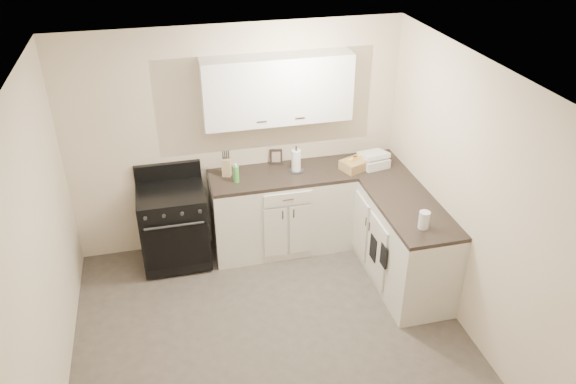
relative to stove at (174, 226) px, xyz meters
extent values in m
plane|color=#473F38|center=(0.77, -1.48, -0.46)|extent=(3.60, 3.60, 0.00)
plane|color=white|center=(0.77, -1.48, 2.04)|extent=(3.60, 3.60, 0.00)
plane|color=beige|center=(0.77, 0.32, 0.79)|extent=(3.60, 0.00, 3.60)
plane|color=beige|center=(2.57, -1.48, 0.79)|extent=(0.00, 3.60, 3.60)
plane|color=beige|center=(-1.03, -1.48, 0.79)|extent=(0.00, 3.60, 3.60)
cube|color=silver|center=(1.19, 0.02, -0.01)|extent=(1.55, 0.60, 0.90)
cube|color=silver|center=(2.27, -0.63, -0.01)|extent=(0.60, 1.90, 0.90)
cube|color=black|center=(1.19, 0.02, 0.46)|extent=(1.55, 0.60, 0.04)
cube|color=black|center=(2.27, -0.63, 0.46)|extent=(0.60, 1.90, 0.04)
cube|color=white|center=(1.19, 0.18, 1.38)|extent=(1.55, 0.30, 0.70)
cube|color=black|center=(0.00, 0.00, 0.00)|extent=(0.71, 0.60, 0.85)
cube|color=#D4B882|center=(0.62, 0.13, 0.58)|extent=(0.11, 0.11, 0.20)
cylinder|color=white|center=(1.36, 0.05, 0.60)|extent=(0.11, 0.11, 0.24)
cylinder|color=green|center=(0.69, -0.04, 0.57)|extent=(0.08, 0.08, 0.18)
cube|color=black|center=(1.19, 0.27, 0.57)|extent=(0.14, 0.07, 0.17)
cube|color=tan|center=(2.01, -0.05, 0.53)|extent=(0.38, 0.32, 0.11)
cube|color=white|center=(2.23, -0.03, 0.53)|extent=(0.32, 0.30, 0.10)
cylinder|color=silver|center=(2.22, -1.31, 0.56)|extent=(0.13, 0.13, 0.17)
cube|color=black|center=(1.94, -1.12, 0.08)|extent=(0.02, 0.13, 0.23)
cube|color=black|center=(1.94, -0.87, -0.01)|extent=(0.02, 0.15, 0.27)
camera|label=1|loc=(0.00, -5.18, 3.34)|focal=35.00mm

